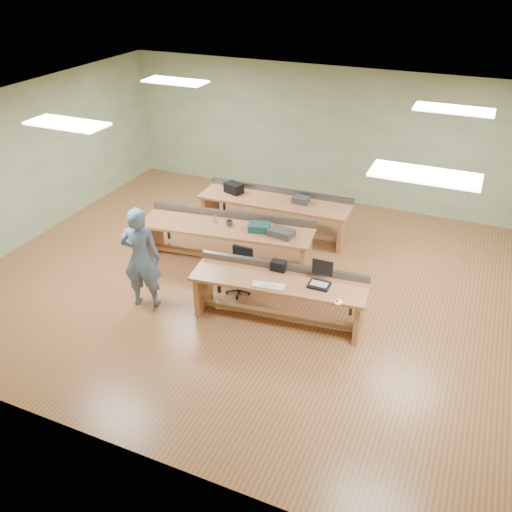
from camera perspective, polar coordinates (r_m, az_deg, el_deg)
name	(u,v)px	position (r m, az deg, el deg)	size (l,w,h in m)	color
floor	(266,284)	(9.57, 1.11, -2.91)	(10.00, 10.00, 0.00)	#9B623B
ceiling	(268,114)	(8.33, 1.31, 14.69)	(10.00, 10.00, 0.00)	silver
wall_back	(336,137)	(12.40, 8.44, 12.33)	(10.00, 0.04, 3.00)	#9FB689
wall_front	(121,354)	(5.89, -14.06, -10.00)	(10.00, 0.04, 3.00)	#9FB689
wall_left	(30,163)	(11.55, -22.69, 9.01)	(0.04, 8.00, 3.00)	#9FB689
fluor_panels	(268,116)	(8.33, 1.31, 14.49)	(6.20, 3.50, 0.03)	white
workbench_front	(279,289)	(8.42, 2.43, -3.51)	(2.78, 1.03, 0.86)	#B4764C
workbench_mid	(227,234)	(9.98, -3.05, 2.30)	(3.28, 1.26, 0.86)	#B4764C
workbench_back	(275,208)	(11.02, 2.03, 5.09)	(3.10, 0.93, 0.86)	#B4764C
person	(141,258)	(8.79, -11.98, -0.18)	(0.64, 0.42, 1.75)	slate
laptop_base	(319,285)	(8.17, 6.66, -3.05)	(0.32, 0.26, 0.03)	black
laptop_screen	(323,268)	(8.15, 7.02, -1.22)	(0.32, 0.02, 0.25)	black
keyboard	(268,286)	(8.11, 1.30, -3.16)	(0.49, 0.16, 0.03)	silver
trackball_mouse	(338,302)	(7.81, 8.65, -4.82)	(0.13, 0.15, 0.06)	white
camera_bag	(279,266)	(8.48, 2.40, -1.03)	(0.24, 0.15, 0.16)	black
task_chair	(239,277)	(9.20, -1.77, -2.18)	(0.45, 0.45, 0.81)	black
parts_bin_teal	(259,227)	(9.67, 0.36, 3.05)	(0.37, 0.28, 0.13)	#153D45
parts_bin_grey	(281,233)	(9.50, 2.68, 2.47)	(0.44, 0.28, 0.12)	#343437
mug	(229,223)	(9.86, -2.82, 3.48)	(0.13, 0.13, 0.10)	#343437
drinks_can	(215,219)	(10.01, -4.34, 3.91)	(0.07, 0.07, 0.12)	#B6B7BB
storage_box_back	(234,188)	(11.21, -2.35, 7.17)	(0.36, 0.26, 0.20)	black
tray_back	(301,200)	(10.78, 4.75, 5.91)	(0.32, 0.23, 0.13)	#343437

